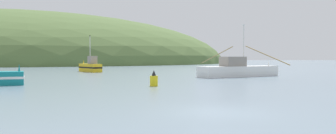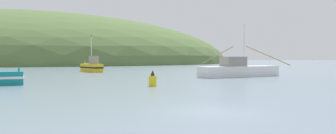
# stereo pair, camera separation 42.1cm
# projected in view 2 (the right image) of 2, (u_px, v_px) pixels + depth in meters

# --- Properties ---
(ground_plane) EXTENTS (600.00, 600.00, 0.00)m
(ground_plane) POSITION_uv_depth(u_px,v_px,m) (214.00, 112.00, 16.17)
(ground_plane) COLOR slate
(hill_mid_right) EXTENTS (195.29, 156.23, 45.92)m
(hill_mid_right) POSITION_uv_depth(u_px,v_px,m) (16.00, 63.00, 162.80)
(hill_mid_right) COLOR #516B38
(hill_mid_right) RESTS_ON ground
(hill_far_left) EXTENTS (108.18, 86.54, 76.02)m
(hill_far_left) POSITION_uv_depth(u_px,v_px,m) (10.00, 61.00, 259.02)
(hill_far_left) COLOR #2D562D
(hill_far_left) RESTS_ON ground
(fishing_boat_yellow) EXTENTS (4.75, 6.58, 6.45)m
(fishing_boat_yellow) POSITION_uv_depth(u_px,v_px,m) (92.00, 67.00, 61.46)
(fishing_boat_yellow) COLOR gold
(fishing_boat_yellow) RESTS_ON ground
(fishing_boat_white) EXTENTS (11.89, 15.31, 6.93)m
(fishing_boat_white) POSITION_uv_depth(u_px,v_px,m) (239.00, 70.00, 45.78)
(fishing_boat_white) COLOR white
(fishing_boat_white) RESTS_ON ground
(channel_buoy) EXTENTS (0.70, 0.70, 1.42)m
(channel_buoy) POSITION_uv_depth(u_px,v_px,m) (153.00, 80.00, 30.87)
(channel_buoy) COLOR yellow
(channel_buoy) RESTS_ON ground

